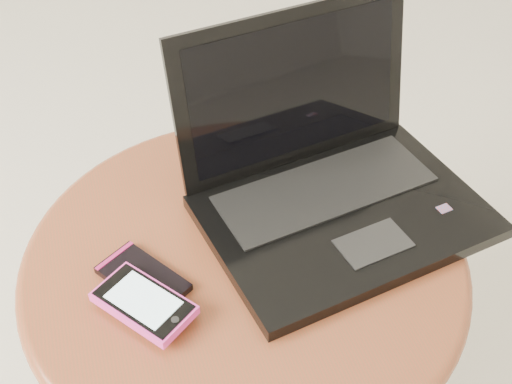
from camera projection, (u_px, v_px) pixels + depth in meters
name	position (u px, v px, depth m)	size (l,w,h in m)	color
table	(245.00, 299.00, 0.88)	(0.56, 0.56, 0.45)	brown
laptop	(329.00, 179.00, 0.86)	(0.39, 0.34, 0.23)	black
phone_black	(143.00, 278.00, 0.78)	(0.11, 0.12, 0.01)	black
phone_pink	(144.00, 303.00, 0.74)	(0.12, 0.13, 0.01)	#F93BB1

